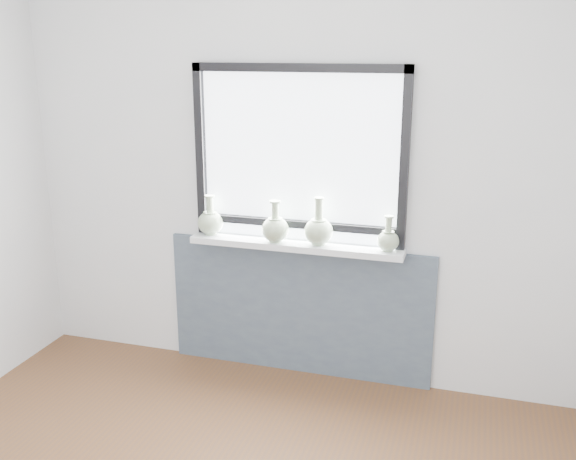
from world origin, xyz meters
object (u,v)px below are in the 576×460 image
(windowsill, at_px, (296,245))
(vase_c, at_px, (319,230))
(vase_d, at_px, (388,239))
(vase_a, at_px, (210,221))
(vase_b, at_px, (275,228))

(windowsill, relative_size, vase_c, 4.57)
(windowsill, distance_m, vase_d, 0.57)
(vase_c, bearing_deg, vase_a, 178.72)
(vase_b, height_order, vase_d, vase_b)
(windowsill, distance_m, vase_a, 0.57)
(vase_b, height_order, vase_c, vase_c)
(vase_b, distance_m, vase_d, 0.68)
(windowsill, distance_m, vase_b, 0.16)
(windowsill, height_order, vase_d, vase_d)
(vase_b, relative_size, vase_d, 1.21)
(windowsill, xyz_separation_m, vase_b, (-0.12, -0.03, 0.11))
(vase_c, distance_m, vase_d, 0.42)
(vase_c, height_order, vase_d, vase_c)
(vase_b, bearing_deg, vase_c, 4.25)
(vase_a, xyz_separation_m, vase_b, (0.44, -0.04, 0.00))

